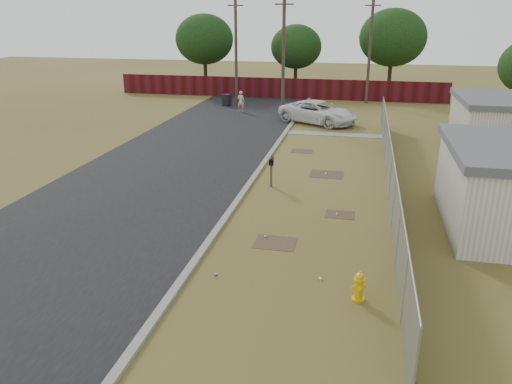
% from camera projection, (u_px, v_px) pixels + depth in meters
% --- Properties ---
extents(ground, '(120.00, 120.00, 0.00)m').
position_uv_depth(ground, '(314.00, 195.00, 21.34)').
color(ground, olive).
rests_on(ground, ground).
extents(street, '(15.10, 60.00, 0.12)m').
position_uv_depth(street, '(216.00, 142.00, 30.08)').
color(street, black).
rests_on(street, ground).
extents(chainlink_fence, '(0.10, 27.06, 2.02)m').
position_uv_depth(chainlink_fence, '(390.00, 175.00, 21.40)').
color(chainlink_fence, gray).
rests_on(chainlink_fence, ground).
extents(privacy_fence, '(30.00, 0.12, 1.80)m').
position_uv_depth(privacy_fence, '(277.00, 88.00, 45.22)').
color(privacy_fence, '#4D1017').
rests_on(privacy_fence, ground).
extents(utility_poles, '(12.60, 8.24, 9.00)m').
position_uv_depth(utility_poles, '(297.00, 48.00, 39.48)').
color(utility_poles, '#47392F').
rests_on(utility_poles, ground).
extents(horizon_trees, '(33.32, 31.94, 7.78)m').
position_uv_depth(horizon_trees, '(356.00, 47.00, 41.27)').
color(horizon_trees, '#352618').
rests_on(horizon_trees, ground).
extents(fire_hydrant, '(0.46, 0.46, 0.87)m').
position_uv_depth(fire_hydrant, '(359.00, 287.00, 13.42)').
color(fire_hydrant, '#EDB70C').
rests_on(fire_hydrant, ground).
extents(mailbox, '(0.27, 0.59, 1.35)m').
position_uv_depth(mailbox, '(271.00, 164.00, 22.05)').
color(mailbox, brown).
rests_on(mailbox, ground).
extents(pickup_truck, '(6.14, 4.86, 1.55)m').
position_uv_depth(pickup_truck, '(318.00, 112.00, 34.92)').
color(pickup_truck, white).
rests_on(pickup_truck, ground).
extents(pedestrian, '(0.66, 0.50, 1.64)m').
position_uv_depth(pedestrian, '(241.00, 101.00, 38.91)').
color(pedestrian, '#C5AD90').
rests_on(pedestrian, ground).
extents(trash_bin, '(0.76, 0.82, 0.97)m').
position_uv_depth(trash_bin, '(227.00, 100.00, 41.56)').
color(trash_bin, black).
rests_on(trash_bin, ground).
extents(scattered_litter, '(3.33, 10.70, 0.07)m').
position_uv_depth(scattered_litter, '(298.00, 228.00, 17.98)').
color(scattered_litter, silver).
rests_on(scattered_litter, ground).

